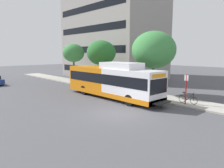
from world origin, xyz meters
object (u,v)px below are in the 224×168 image
transit_bus (112,81)px  street_tree_far_block (74,53)px  street_tree_mid_block (101,53)px  bus_stop_sign_pole (186,87)px  bicycle_parked (188,99)px  street_tree_near_stop (154,50)px

transit_bus → street_tree_far_block: (4.49, 14.11, 2.83)m
street_tree_mid_block → bus_stop_sign_pole: bearing=-97.2°
street_tree_mid_block → street_tree_far_block: 7.46m
bicycle_parked → street_tree_mid_block: (1.28, 13.44, 4.01)m
street_tree_near_stop → street_tree_mid_block: bearing=91.0°
street_tree_mid_block → street_tree_far_block: (0.30, 7.45, -0.03)m
bus_stop_sign_pole → street_tree_mid_block: 13.85m
transit_bus → street_tree_near_stop: size_ratio=1.82×
bus_stop_sign_pole → street_tree_mid_block: bearing=82.8°
transit_bus → street_tree_far_block: size_ratio=2.08×
street_tree_far_block → bicycle_parked: bearing=-94.3°
transit_bus → street_tree_mid_block: 8.37m
bicycle_parked → street_tree_far_block: (1.58, 20.89, 3.98)m
transit_bus → street_tree_near_stop: bearing=-23.8°
bus_stop_sign_pole → street_tree_far_block: size_ratio=0.44×
street_tree_mid_block → bicycle_parked: bearing=-95.4°
street_tree_near_stop → street_tree_mid_block: size_ratio=1.10×
bus_stop_sign_pole → street_tree_mid_block: street_tree_mid_block is taller
bus_stop_sign_pole → street_tree_mid_block: size_ratio=0.42×
street_tree_near_stop → street_tree_mid_block: 8.59m
transit_bus → street_tree_mid_block: street_tree_mid_block is taller
transit_bus → bicycle_parked: (2.91, -6.78, -1.14)m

